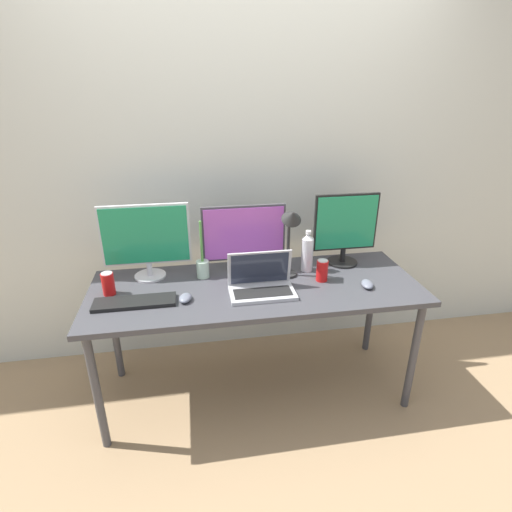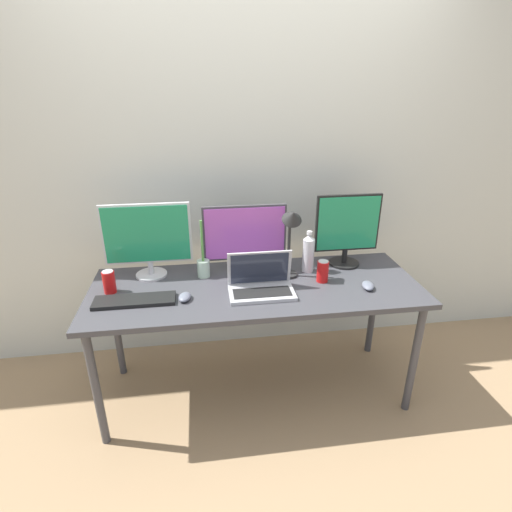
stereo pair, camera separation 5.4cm
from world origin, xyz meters
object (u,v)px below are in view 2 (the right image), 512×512
Objects in this scene: keyboard_main at (135,301)px; mouse_by_laptop at (368,286)px; mouse_by_keyboard at (185,297)px; bamboo_vase at (203,266)px; monitor_center at (245,237)px; laptop_silver at (261,283)px; monitor_left at (147,238)px; monitor_right at (347,228)px; desk_lamp at (291,230)px; water_bottle at (308,253)px; soda_can_by_laptop at (323,271)px; work_desk at (256,295)px; soda_can_near_keyboard at (109,282)px.

keyboard_main is 1.25m from mouse_by_laptop.
bamboo_vase is at bearing 81.35° from mouse_by_keyboard.
monitor_center is 0.33m from laptop_silver.
monitor_left reaches higher than monitor_center.
monitor_right reaches higher than desk_lamp.
keyboard_main is (-0.61, -0.30, -0.21)m from monitor_center.
monitor_center is 1.39× the size of laptop_silver.
monitor_center is at bearing -179.31° from monitor_right.
water_bottle is 0.58× the size of desk_lamp.
bamboo_vase reaches higher than water_bottle.
soda_can_by_laptop reaches higher than mouse_by_keyboard.
water_bottle reaches higher than laptop_silver.
soda_can_by_laptop is (0.05, -0.14, -0.05)m from water_bottle.
mouse_by_keyboard is (0.26, -0.01, 0.01)m from keyboard_main.
soda_can_by_laptop is 0.69m from bamboo_vase.
keyboard_main is 1.04m from soda_can_by_laptop.
laptop_silver is 0.34m from desk_lamp.
work_desk is 17.56× the size of mouse_by_laptop.
keyboard_main is at bearing -144.86° from bamboo_vase.
soda_can_near_keyboard is (-1.38, -0.18, -0.18)m from monitor_right.
desk_lamp is at bearing 15.59° from work_desk.
work_desk is 0.41m from mouse_by_keyboard.
monitor_right reaches higher than laptop_silver.
bamboo_vase reaches higher than laptop_silver.
water_bottle is 0.16m from soda_can_by_laptop.
desk_lamp reaches higher than mouse_by_laptop.
monitor_right is 1.07× the size of keyboard_main.
soda_can_near_keyboard is at bearing 177.62° from work_desk.
soda_can_near_keyboard is at bearing 173.36° from mouse_by_keyboard.
keyboard_main is 0.20m from soda_can_near_keyboard.
mouse_by_laptop is at bearing -17.31° from bamboo_vase.
monitor_right is 0.34m from soda_can_by_laptop.
desk_lamp reaches higher than bamboo_vase.
monitor_left is at bearing 179.87° from monitor_right.
work_desk is at bearing -19.65° from monitor_left.
mouse_by_laptop is at bearing -4.23° from laptop_silver.
mouse_by_laptop reaches higher than keyboard_main.
monitor_left is 1.19× the size of keyboard_main.
mouse_by_keyboard is (-0.41, -0.03, -0.04)m from laptop_silver.
monitor_right is 3.53× the size of soda_can_near_keyboard.
soda_can_near_keyboard is (-0.79, 0.03, 0.12)m from work_desk.
desk_lamp is at bearing -10.96° from monitor_left.
monitor_left is at bearing 41.76° from soda_can_near_keyboard.
monitor_center is 0.75m from mouse_by_laptop.
monitor_right is 0.42m from desk_lamp.
mouse_by_keyboard is (-0.35, -0.31, -0.20)m from monitor_center.
bamboo_vase is at bearing 168.41° from desk_lamp.
monitor_right is (1.18, -0.00, 0.00)m from monitor_left.
desk_lamp is at bearing 28.35° from mouse_by_keyboard.
mouse_by_keyboard is at bearing -57.86° from monitor_left.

